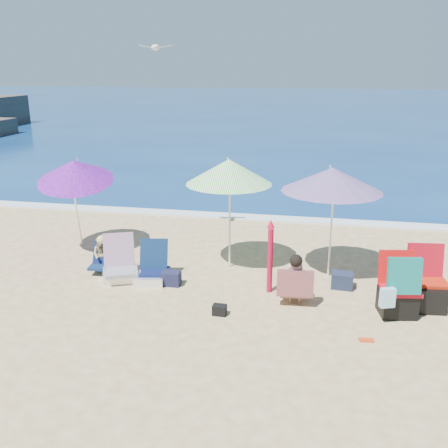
% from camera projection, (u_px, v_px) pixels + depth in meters
% --- Properties ---
extents(ground, '(120.00, 120.00, 0.00)m').
position_uv_depth(ground, '(230.00, 304.00, 8.53)').
color(ground, '#D8BC84').
rests_on(ground, ground).
extents(sea, '(120.00, 80.00, 0.12)m').
position_uv_depth(sea, '(310.00, 106.00, 50.71)').
color(sea, navy).
rests_on(sea, ground).
extents(foam, '(120.00, 0.50, 0.04)m').
position_uv_depth(foam, '(265.00, 218.00, 13.31)').
color(foam, white).
rests_on(foam, ground).
extents(umbrella_turquoise, '(2.28, 2.28, 2.13)m').
position_uv_depth(umbrella_turquoise, '(332.00, 180.00, 9.19)').
color(umbrella_turquoise, white).
rests_on(umbrella_turquoise, ground).
extents(umbrella_striped, '(2.14, 2.14, 2.21)m').
position_uv_depth(umbrella_striped, '(229.00, 172.00, 9.56)').
color(umbrella_striped, silver).
rests_on(umbrella_striped, ground).
extents(umbrella_blue, '(1.95, 2.00, 2.16)m').
position_uv_depth(umbrella_blue, '(74.00, 171.00, 10.47)').
color(umbrella_blue, white).
rests_on(umbrella_blue, ground).
extents(furled_umbrella, '(0.18, 0.30, 1.30)m').
position_uv_depth(furled_umbrella, '(270.00, 253.00, 8.84)').
color(furled_umbrella, '#A70B28').
rests_on(furled_umbrella, ground).
extents(chair_navy, '(0.67, 0.79, 0.74)m').
position_uv_depth(chair_navy, '(152.00, 271.00, 9.40)').
color(chair_navy, '#0C1643').
rests_on(chair_navy, ground).
extents(chair_rainbow, '(0.85, 0.91, 0.82)m').
position_uv_depth(chair_rainbow, '(120.00, 268.00, 9.49)').
color(chair_rainbow, '#C35744').
rests_on(chair_rainbow, ground).
extents(camp_chair_left, '(0.66, 0.70, 1.03)m').
position_uv_depth(camp_chair_left, '(426.00, 290.00, 8.35)').
color(camp_chair_left, '#B2200C').
rests_on(camp_chair_left, ground).
extents(camp_chair_right, '(0.69, 0.86, 1.06)m').
position_uv_depth(camp_chair_right, '(398.00, 293.00, 8.07)').
color(camp_chair_right, red).
rests_on(camp_chair_right, ground).
extents(person_center, '(0.62, 0.54, 0.89)m').
position_uv_depth(person_center, '(295.00, 280.00, 8.45)').
color(person_center, tan).
rests_on(person_center, ground).
extents(person_left, '(0.46, 0.53, 0.78)m').
position_uv_depth(person_left, '(102.00, 254.00, 9.80)').
color(person_left, tan).
rests_on(person_left, ground).
extents(bag_navy_a, '(0.34, 0.25, 0.26)m').
position_uv_depth(bag_navy_a, '(171.00, 278.00, 9.26)').
color(bag_navy_a, '#171934').
rests_on(bag_navy_a, ground).
extents(bag_navy_b, '(0.40, 0.32, 0.29)m').
position_uv_depth(bag_navy_b, '(342.00, 280.00, 9.14)').
color(bag_navy_b, '#1A2339').
rests_on(bag_navy_b, ground).
extents(bag_black_b, '(0.23, 0.16, 0.17)m').
position_uv_depth(bag_black_b, '(220.00, 310.00, 8.16)').
color(bag_black_b, black).
rests_on(bag_black_b, ground).
extents(orange_item, '(0.22, 0.12, 0.03)m').
position_uv_depth(orange_item, '(366.00, 340.00, 7.40)').
color(orange_item, red).
rests_on(orange_item, ground).
extents(seagull, '(0.68, 0.32, 0.12)m').
position_uv_depth(seagull, '(156.00, 47.00, 10.26)').
color(seagull, white).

